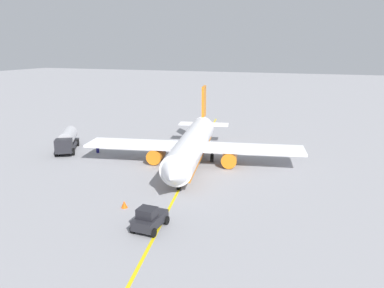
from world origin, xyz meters
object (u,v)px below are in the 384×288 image
pushback_tug (149,219)px  fuel_tanker (67,140)px  refueling_worker (98,148)px  airplane (193,145)px  safety_cone_nose (124,204)px

pushback_tug → fuel_tanker: bearing=-128.9°
refueling_worker → fuel_tanker: bearing=-85.9°
airplane → refueling_worker: (-0.22, -15.86, -1.85)m
airplane → refueling_worker: 15.97m
airplane → safety_cone_nose: 16.69m
fuel_tanker → safety_cone_nose: fuel_tanker is taller
airplane → fuel_tanker: size_ratio=3.30×
fuel_tanker → airplane: bearing=90.4°
fuel_tanker → safety_cone_nose: (16.32, 19.77, -1.34)m
fuel_tanker → pushback_tug: (19.60, 24.30, -0.70)m
pushback_tug → safety_cone_nose: bearing=-125.9°
safety_cone_nose → refueling_worker: bearing=-139.1°
fuel_tanker → pushback_tug: fuel_tanker is taller
fuel_tanker → safety_cone_nose: 25.67m
refueling_worker → safety_cone_nose: bearing=40.9°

